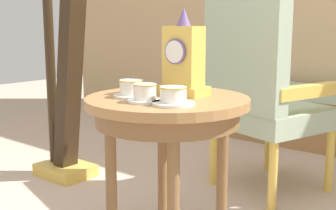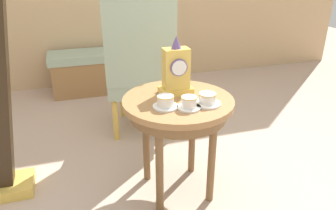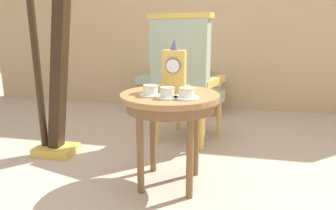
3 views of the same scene
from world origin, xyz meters
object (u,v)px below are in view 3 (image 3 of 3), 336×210
(teacup_right, at_px, (167,93))
(armchair, at_px, (185,79))
(teacup_left, at_px, (151,91))
(teacup_center, at_px, (187,94))
(mantel_clock, at_px, (174,71))
(window_bench, at_px, (180,94))
(harp, at_px, (53,73))
(side_table, at_px, (170,106))

(teacup_right, relative_size, armchair, 0.11)
(teacup_left, xyz_separation_m, teacup_center, (0.23, -0.03, -0.00))
(mantel_clock, xyz_separation_m, armchair, (-0.04, 0.70, -0.16))
(mantel_clock, xyz_separation_m, window_bench, (-0.27, 1.80, -0.53))
(teacup_center, bearing_deg, teacup_right, -169.10)
(teacup_right, distance_m, mantel_clock, 0.24)
(mantel_clock, height_order, armchair, armchair)
(harp, bearing_deg, armchair, 27.14)
(teacup_center, height_order, window_bench, teacup_center)
(teacup_center, height_order, harp, harp)
(teacup_left, xyz_separation_m, teacup_right, (0.11, -0.05, 0.00))
(teacup_left, distance_m, window_bench, 2.02)
(side_table, distance_m, mantel_clock, 0.23)
(armchair, bearing_deg, teacup_center, -80.69)
(teacup_left, height_order, harp, harp)
(armchair, height_order, harp, harp)
(mantel_clock, bearing_deg, armchair, 93.03)
(teacup_center, bearing_deg, harp, 160.10)
(teacup_center, distance_m, mantel_clock, 0.25)
(teacup_center, relative_size, window_bench, 0.14)
(teacup_center, xyz_separation_m, mantel_clock, (-0.11, 0.20, 0.11))
(side_table, bearing_deg, armchair, 91.73)
(armchair, bearing_deg, teacup_left, -95.06)
(side_table, xyz_separation_m, harp, (-0.99, 0.29, 0.15))
(teacup_left, height_order, mantel_clock, mantel_clock)
(teacup_center, relative_size, armchair, 0.13)
(mantel_clock, relative_size, window_bench, 0.32)
(armchair, bearing_deg, window_bench, 101.99)
(mantel_clock, height_order, window_bench, mantel_clock)
(teacup_left, xyz_separation_m, armchair, (0.08, 0.87, -0.06))
(mantel_clock, relative_size, armchair, 0.29)
(teacup_right, distance_m, window_bench, 2.08)
(harp, relative_size, window_bench, 1.62)
(teacup_left, height_order, teacup_right, same)
(side_table, height_order, armchair, armchair)
(side_table, height_order, mantel_clock, mantel_clock)
(harp, bearing_deg, teacup_right, -22.96)
(teacup_left, relative_size, armchair, 0.12)
(harp, height_order, window_bench, harp)
(mantel_clock, bearing_deg, teacup_left, -123.55)
(teacup_center, distance_m, harp, 1.19)
(teacup_right, height_order, teacup_center, teacup_right)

